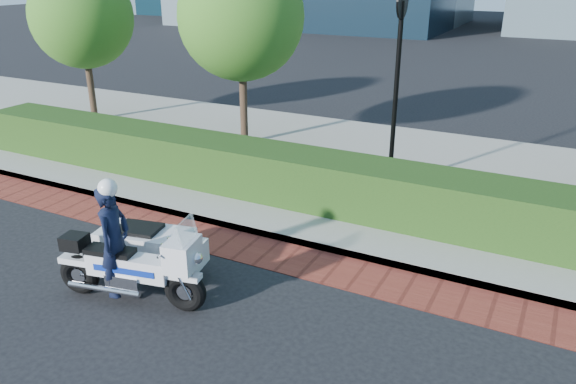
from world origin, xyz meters
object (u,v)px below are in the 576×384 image
at_px(lamppost, 399,55).
at_px(tree_b, 241,17).
at_px(police_motorcycle, 135,251).
at_px(tree_a, 82,17).

bearing_deg(lamppost, tree_b, 163.89).
height_order(lamppost, police_motorcycle, lamppost).
bearing_deg(lamppost, tree_a, 172.59).
height_order(tree_a, police_motorcycle, tree_a).
xyz_separation_m(lamppost, police_motorcycle, (-2.20, -5.61, -2.30)).
bearing_deg(tree_b, police_motorcycle, -71.59).
bearing_deg(lamppost, police_motorcycle, -111.44).
distance_m(tree_b, police_motorcycle, 7.79).
bearing_deg(tree_b, tree_a, 180.00).
distance_m(tree_a, tree_b, 5.50).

